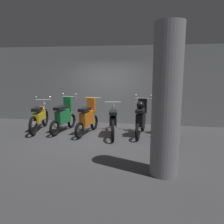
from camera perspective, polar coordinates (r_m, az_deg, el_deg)
The scene contains 9 objects.
ground_plane at distance 7.49m, azimuth -3.26°, elevation -5.94°, with size 80.00×80.00×0.00m, color #424244.
back_wall at distance 9.18m, azimuth -0.44°, elevation 6.68°, with size 16.00×0.30×3.00m, color gray.
motorbike_slot_0 at distance 8.43m, azimuth -17.53°, elevation -1.10°, with size 0.59×1.94×1.15m.
motorbike_slot_1 at distance 8.07m, azimuth -11.86°, elevation -1.08°, with size 0.58×1.68×1.29m.
motorbike_slot_2 at distance 7.68m, azimuth -6.07°, elevation -1.53°, with size 0.56×1.67×1.18m.
motorbike_slot_3 at distance 7.45m, azimuth 0.28°, elevation -2.12°, with size 0.57×1.94×1.03m.
motorbike_slot_4 at distance 7.48m, azimuth 7.19°, elevation -1.54°, with size 0.59×1.68×1.29m.
motorbike_slot_5 at distance 7.33m, azimuth 13.96°, elevation -2.02°, with size 0.58×1.67×1.29m.
support_pillar at distance 4.61m, azimuth 13.38°, elevation 2.44°, with size 0.57×0.57×3.00m, color gray.
Camera 1 is at (1.68, -6.98, 2.14)m, focal length 36.85 mm.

